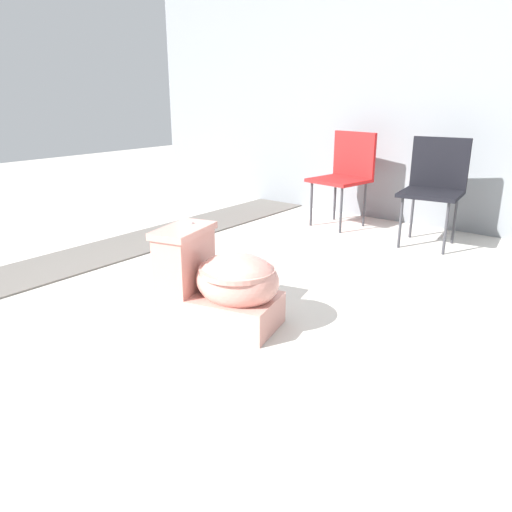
% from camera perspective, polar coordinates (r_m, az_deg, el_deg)
% --- Properties ---
extents(ground_plane, '(14.00, 14.00, 0.00)m').
position_cam_1_polar(ground_plane, '(2.69, -11.29, -7.90)').
color(ground_plane, beige).
extents(gravel_strip, '(0.56, 8.00, 0.01)m').
position_cam_1_polar(gravel_strip, '(3.94, -18.10, 0.09)').
color(gravel_strip, '#605B56').
rests_on(gravel_strip, ground).
extents(building_wall, '(7.00, 0.20, 2.60)m').
position_cam_1_polar(building_wall, '(4.76, 22.61, 18.46)').
color(building_wall, gray).
rests_on(building_wall, ground).
extents(toilet, '(0.70, 0.51, 0.52)m').
position_cam_1_polar(toilet, '(2.59, -4.03, -3.31)').
color(toilet, tan).
rests_on(toilet, ground).
extents(folding_chair_left, '(0.50, 0.50, 0.83)m').
position_cam_1_polar(folding_chair_left, '(4.64, 10.29, 9.76)').
color(folding_chair_left, red).
rests_on(folding_chair_left, ground).
extents(folding_chair_middle, '(0.49, 0.49, 0.83)m').
position_cam_1_polar(folding_chair_middle, '(4.21, 19.80, 8.17)').
color(folding_chair_middle, black).
rests_on(folding_chair_middle, ground).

